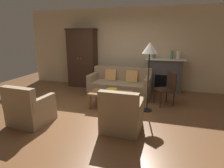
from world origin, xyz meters
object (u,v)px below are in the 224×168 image
Objects in this scene: fruit_bowl at (112,90)px; floor_lamp at (150,52)px; couch at (120,85)px; coffee_table at (111,94)px; book_stack at (105,91)px; armchair_near_left at (30,110)px; mantel_vase_cream at (178,55)px; side_chair_wooden at (167,87)px; dog at (20,101)px; mantel_vase_jade at (172,55)px; armchair_near_right at (122,115)px; armoire at (83,58)px; mantel_vase_slate at (154,56)px; fireplace at (165,75)px.

floor_lamp is at bearing -0.75° from fruit_bowl.
couch reaches higher than coffee_table.
armchair_near_left is (-1.28, -1.35, -0.14)m from book_stack.
coffee_table is 4.24× the size of mantel_vase_cream.
side_chair_wooden is at bearing 24.07° from coffee_table.
coffee_table is 2.34m from dog.
mantel_vase_cream is at bearing 0.00° from mantel_vase_jade.
book_stack is (-0.13, -1.12, 0.14)m from couch.
coffee_table is 1.25m from armchair_near_right.
armchair_near_left is 0.92m from dog.
armchair_near_left is 0.98× the size of side_chair_wooden.
mantel_vase_cream is (3.33, 0.06, 0.20)m from armoire.
dog is (-3.11, -2.74, -0.96)m from mantel_vase_slate.
armoire is at bearing 78.63° from dog.
side_chair_wooden is at bearing -93.54° from mantel_vase_jade.
floor_lamp is at bearing 30.74° from armchair_near_left.
armchair_near_left is at bearing -133.48° from book_stack.
couch reaches higher than dog.
couch is 1.85m from floor_lamp.
side_chair_wooden is 0.53× the size of floor_lamp.
fruit_bowl is 2.03m from armchair_near_left.
armoire is 1.91× the size of coffee_table.
mantel_vase_cream is 0.15× the size of floor_lamp.
coffee_table is at bearing 10.16° from book_stack.
floor_lamp reaches higher than mantel_vase_slate.
book_stack is at bearing 122.61° from armchair_near_right.
fireplace is 0.60× the size of armoire.
armchair_near_left is (-2.37, -3.29, -0.89)m from mantel_vase_slate.
mantel_vase_jade is (0.18, -0.02, 0.68)m from fireplace.
side_chair_wooden reaches higher than book_stack.
couch is 1.13× the size of floor_lamp.
couch is at bearing 91.58° from fruit_bowl.
fireplace is 0.78m from mantel_vase_cream.
armchair_near_right is 0.98× the size of side_chair_wooden.
armchair_near_left is (-2.75, -3.30, -0.25)m from fireplace.
fireplace is 0.65× the size of couch.
dog is (-2.18, -0.84, -0.12)m from coffee_table.
fruit_bowl is 2.51m from mantel_vase_jade.
fireplace is 7.18× the size of mantel_vase_slate.
book_stack is at bearing -133.76° from mantel_vase_cream.
coffee_table is at bearing -124.28° from fireplace.
fireplace reaches higher than book_stack.
fireplace is 2.34m from coffee_table.
coffee_table is (1.64, -1.85, -0.69)m from armoire.
armchair_near_left is 1.00× the size of armchair_near_right.
mantel_vase_slate is at bearing 180.00° from mantel_vase_jade.
armoire is at bearing 128.20° from book_stack.
side_chair_wooden is at bearing -17.78° from couch.
couch is 3.49× the size of dog.
mantel_vase_slate is 1.53m from side_chair_wooden.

